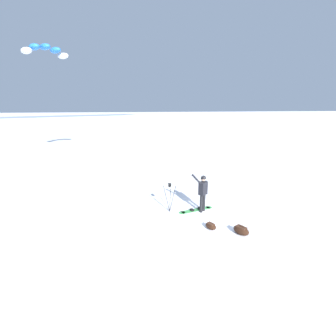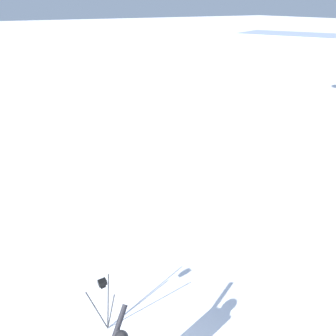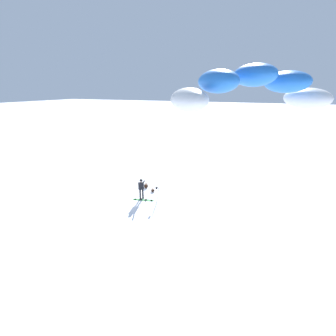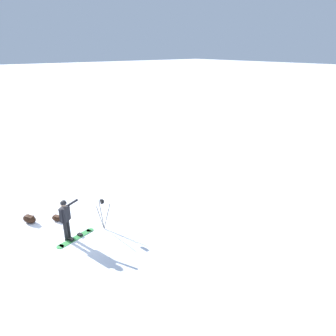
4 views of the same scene
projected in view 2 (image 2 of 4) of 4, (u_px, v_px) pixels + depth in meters
camera_tripod at (104, 295)px, 6.63m from camera, size 0.60×0.58×1.39m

